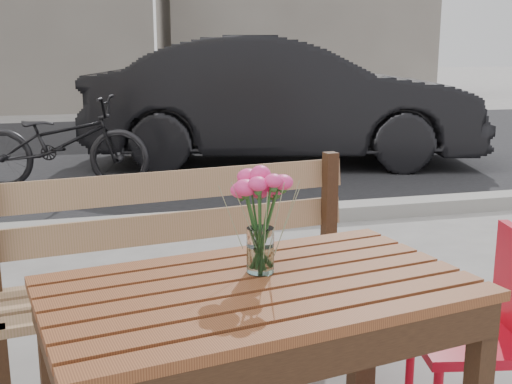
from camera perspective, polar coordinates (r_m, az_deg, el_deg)
The scene contains 7 objects.
street at distance 7.06m, azimuth -10.32°, elevation 1.33°, with size 30.00×8.12×0.12m.
main_table at distance 1.89m, azimuth 0.37°, elevation -11.60°, with size 1.31×0.91×0.75m.
main_bench at distance 2.61m, azimuth -6.49°, elevation -5.53°, with size 1.61×0.67×0.97m.
red_chair at distance 2.44m, azimuth 20.11°, elevation -10.97°, with size 0.46×0.46×0.78m.
main_vase at distance 1.87m, azimuth 0.39°, elevation -1.33°, with size 0.18×0.18×0.32m.
parked_car at distance 7.88m, azimuth 2.41°, elevation 8.10°, with size 1.62×4.64×1.53m, color black.
bicycle at distance 6.76m, azimuth -16.96°, elevation 4.25°, with size 0.62×1.78×0.93m, color black.
Camera 1 is at (-0.53, -1.84, 1.40)m, focal length 45.00 mm.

